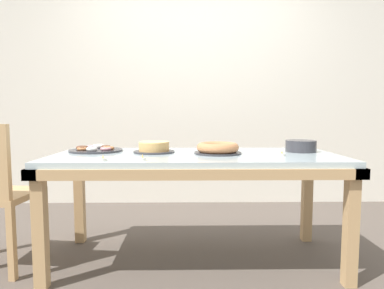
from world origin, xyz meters
TOP-DOWN VIEW (x-y plane):
  - ground_plane at (0.00, 0.00)m, footprint 12.00×12.00m
  - wall_back at (0.00, 1.58)m, footprint 8.00×0.10m
  - dining_table at (0.00, 0.00)m, footprint 1.90×0.84m
  - cake_chocolate_round at (-0.28, 0.08)m, footprint 0.28×0.28m
  - cake_golden_bundt at (0.15, 0.00)m, footprint 0.31×0.31m
  - pastry_platter at (-0.70, 0.16)m, footprint 0.37×0.37m
  - plate_stack at (0.74, 0.11)m, footprint 0.21×0.21m
  - tealight_right_edge at (-0.53, -0.33)m, footprint 0.04×0.04m
  - tealight_near_front at (-0.31, -0.32)m, footprint 0.04×0.04m
  - tealight_left_edge at (0.74, 0.32)m, footprint 0.04×0.04m
  - tealight_centre at (0.54, -0.13)m, footprint 0.04×0.04m

SIDE VIEW (x-z plane):
  - ground_plane at x=0.00m, z-range 0.00..0.00m
  - dining_table at x=0.00m, z-range 0.28..1.02m
  - tealight_right_edge at x=-0.53m, z-range 0.72..0.76m
  - tealight_near_front at x=-0.31m, z-range 0.72..0.76m
  - tealight_left_edge at x=0.74m, z-range 0.72..0.76m
  - tealight_centre at x=0.54m, z-range 0.72..0.76m
  - pastry_platter at x=-0.70m, z-range 0.73..0.77m
  - cake_chocolate_round at x=-0.28m, z-range 0.73..0.81m
  - cake_golden_bundt at x=0.15m, z-range 0.73..0.81m
  - plate_stack at x=0.74m, z-range 0.73..0.81m
  - wall_back at x=0.00m, z-range 0.00..2.60m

